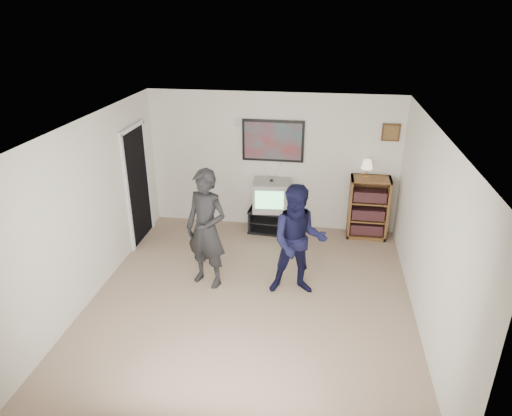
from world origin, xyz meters
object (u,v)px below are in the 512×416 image
(crt_television, at_px, (271,195))
(person_tall, at_px, (206,229))
(media_stand, at_px, (273,220))
(person_short, at_px, (298,241))
(bookshelf, at_px, (368,208))

(crt_television, relative_size, person_tall, 0.36)
(media_stand, xyz_separation_m, person_short, (0.56, -1.89, 0.61))
(media_stand, bearing_deg, crt_television, -175.86)
(media_stand, height_order, bookshelf, bookshelf)
(crt_television, bearing_deg, bookshelf, -3.30)
(media_stand, relative_size, bookshelf, 0.81)
(crt_television, xyz_separation_m, bookshelf, (1.73, 0.05, -0.15))
(bookshelf, relative_size, person_tall, 0.63)
(media_stand, xyz_separation_m, crt_television, (-0.05, 0.00, 0.49))
(crt_television, distance_m, person_tall, 2.00)
(media_stand, height_order, person_short, person_short)
(person_short, bearing_deg, media_stand, 99.58)
(media_stand, xyz_separation_m, bookshelf, (1.68, 0.05, 0.34))
(crt_television, distance_m, person_short, 1.99)
(crt_television, height_order, person_short, person_short)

